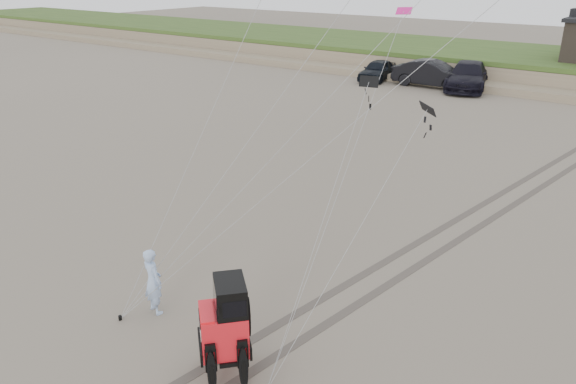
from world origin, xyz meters
name	(u,v)px	position (x,y,z in m)	size (l,w,h in m)	color
ground	(217,343)	(0.00, 0.00, 0.00)	(160.00, 160.00, 0.00)	#6B6054
truck_a	(378,70)	(-12.03, 29.61, 0.73)	(1.73, 4.30, 1.46)	black
truck_b	(432,74)	(-7.89, 29.79, 0.89)	(1.88, 5.40, 1.78)	black
truck_c	(468,76)	(-5.65, 30.46, 0.89)	(2.50, 6.16, 1.79)	black
jeep	(224,338)	(0.83, -0.60, 0.86)	(2.00, 4.63, 1.72)	#FC1C26
man	(153,281)	(-2.05, 0.03, 0.84)	(0.61, 0.40, 1.68)	#99B9EC
stake_main	(120,318)	(-2.45, -0.72, 0.06)	(0.08, 0.08, 0.12)	black
tire_tracks	(444,238)	(2.00, 8.00, 0.00)	(5.22, 29.74, 0.01)	#4C443D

